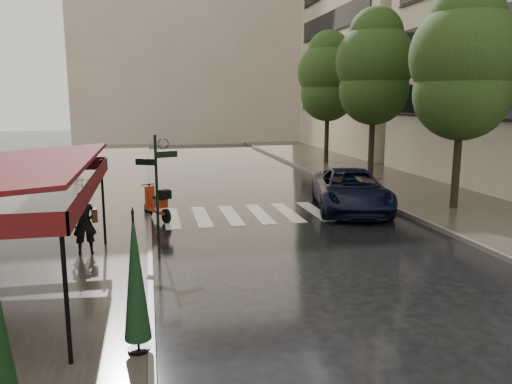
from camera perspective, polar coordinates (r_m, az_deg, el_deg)
name	(u,v)px	position (r m, az deg, el deg)	size (l,w,h in m)	color
ground	(213,275)	(11.94, -4.89, -9.40)	(120.00, 120.00, 0.00)	black
sidewalk_near	(79,190)	(23.69, -19.53, 0.18)	(6.00, 60.00, 0.12)	#38332D
sidewalk_far	(384,179)	(26.20, 14.37, 1.39)	(5.50, 60.00, 0.12)	#38332D
curb_near	(149,188)	(23.48, -12.14, 0.50)	(0.12, 60.00, 0.16)	#595651
curb_far	(332,181)	(25.08, 8.63, 1.24)	(0.12, 60.00, 0.16)	#595651
crosswalk	(274,213)	(18.14, 2.04, -2.41)	(7.85, 3.20, 0.01)	silver
signpost	(157,180)	(14.32, -11.28, 1.36)	(1.17, 0.29, 3.10)	black
haussmann_far	(381,31)	(41.54, 14.12, 17.37)	(8.00, 16.00, 18.50)	#BBA48F
backdrop_building	(192,36)	(49.69, -7.32, 17.28)	(22.00, 6.00, 20.00)	#BBA48F
tree_near	(464,63)	(19.56, 22.68, 13.42)	(3.80, 3.80, 7.99)	black
tree_mid	(375,68)	(25.61, 13.40, 13.66)	(3.80, 3.80, 8.34)	black
tree_far	(328,77)	(32.14, 8.24, 12.89)	(3.80, 3.80, 8.16)	black
pedestrian_with_umbrella	(83,192)	(13.43, -19.17, -0.03)	(1.14, 1.15, 2.43)	black
scooter	(158,205)	(17.31, -11.18, -1.42)	(0.98, 1.63, 1.17)	black
parked_car	(351,190)	(18.87, 10.76, 0.23)	(2.50, 5.42, 1.51)	black
parasol_back	(135,277)	(8.04, -13.61, -9.42)	(0.43, 0.43, 2.30)	black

